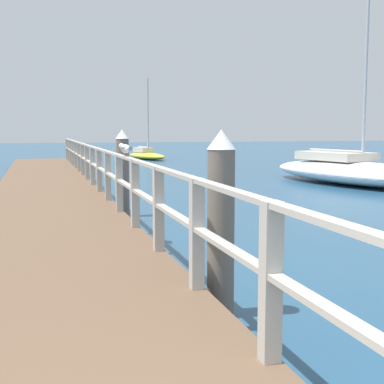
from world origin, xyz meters
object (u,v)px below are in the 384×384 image
Objects in this scene: seagull_foreground at (125,148)px; boat_3 at (146,155)px; dock_piling_near at (221,223)px; boat_1 at (353,171)px; dock_piling_far at (123,173)px.

boat_3 is at bearing 64.39° from seagull_foreground.
boat_1 is at bearing 52.10° from dock_piling_near.
dock_piling_near is 0.37× the size of boat_3.
boat_3 is (5.37, 25.37, -1.31)m from seagull_foreground.
dock_piling_near is 0.21× the size of boat_1.
seagull_foreground is 25.97m from boat_3.
dock_piling_far is (0.00, 6.58, 0.00)m from dock_piling_near.
seagull_foreground is 0.05× the size of boat_1.
dock_piling_far is 2.94m from seagull_foreground.
dock_piling_far is 23.09m from boat_3.
dock_piling_near reaches higher than seagull_foreground.
boat_1 is (8.90, 4.86, -0.51)m from dock_piling_far.
dock_piling_near is 3.81m from seagull_foreground.
dock_piling_far is at bearing 90.00° from dock_piling_near.
boat_1 reaches higher than dock_piling_near.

